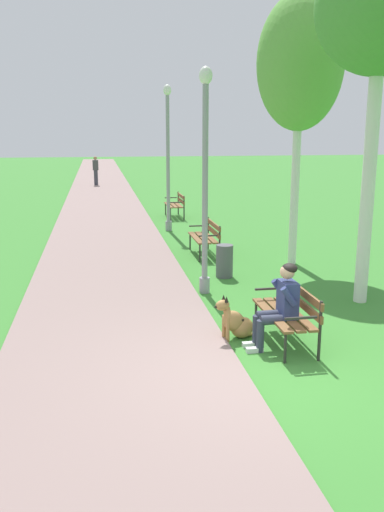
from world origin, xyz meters
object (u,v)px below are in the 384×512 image
park_bench_near (290,309)px  lamp_post_near (205,181)px  dog_shepherd (236,322)px  pedestrian_distant (96,171)px  lamp_post_mid (168,157)px  person_seated_on_near_bench (280,303)px  litter_bin (224,261)px  park_bench_far (176,203)px  park_bench_mid (206,235)px  birch_tree_third (300,64)px  birch_tree_second (381,8)px

park_bench_near → lamp_post_near: lamp_post_near is taller
dog_shepherd → pedestrian_distant: size_ratio=0.50×
dog_shepherd → lamp_post_mid: bearing=88.9°
person_seated_on_near_bench → litter_bin: person_seated_on_near_bench is taller
person_seated_on_near_bench → park_bench_far: bearing=88.7°
lamp_post_mid → person_seated_on_near_bench: bearing=-87.9°
park_bench_near → pedestrian_distant: 24.29m
park_bench_far → lamp_post_mid: bearing=-103.3°
park_bench_far → park_bench_mid: bearing=-91.1°
birch_tree_third → birch_tree_second: bearing=-85.9°
dog_shepherd → birch_tree_third: birch_tree_third is taller
park_bench_mid → park_bench_far: (0.12, 6.15, 0.00)m
lamp_post_mid → birch_tree_third: size_ratio=0.74×
park_bench_near → lamp_post_mid: lamp_post_mid is taller
birch_tree_second → pedestrian_distant: size_ratio=3.75×
dog_shepherd → litter_bin: 3.52m
park_bench_near → person_seated_on_near_bench: person_seated_on_near_bench is taller
birch_tree_second → person_seated_on_near_bench: bearing=-140.1°
dog_shepherd → birch_tree_second: 5.63m
park_bench_mid → person_seated_on_near_bench: (-0.15, -6.02, 0.17)m
dog_shepherd → birch_tree_second: bearing=27.0°
person_seated_on_near_bench → litter_bin: size_ratio=1.79×
birch_tree_second → park_bench_far: bearing=100.5°
lamp_post_near → lamp_post_mid: 6.72m
park_bench_far → lamp_post_near: lamp_post_near is taller
birch_tree_third → park_bench_mid: bearing=146.9°
park_bench_near → dog_shepherd: size_ratio=1.83×
lamp_post_near → litter_bin: size_ratio=5.96×
park_bench_near → person_seated_on_near_bench: size_ratio=1.20×
person_seated_on_near_bench → dog_shepherd: (-0.52, 0.45, -0.42)m
lamp_post_near → birch_tree_second: bearing=-20.9°
park_bench_mid → litter_bin: bearing=-90.9°
person_seated_on_near_bench → birch_tree_third: size_ratio=0.21×
park_bench_far → birch_tree_third: (1.70, -7.34, 3.97)m
dog_shepherd → pedestrian_distant: bearing=94.9°
park_bench_near → park_bench_mid: size_ratio=1.00×
park_bench_far → lamp_post_near: bearing=-94.9°
person_seated_on_near_bench → litter_bin: bearing=88.3°
litter_bin → park_bench_mid: bearing=89.1°
park_bench_near → lamp_post_near: bearing=105.2°
birch_tree_second → pedestrian_distant: birch_tree_second is taller
person_seated_on_near_bench → pedestrian_distant: pedestrian_distant is taller
lamp_post_near → birch_tree_third: birch_tree_third is taller
lamp_post_mid → birch_tree_second: bearing=-72.0°
park_bench_mid → litter_bin: 2.12m
person_seated_on_near_bench → lamp_post_mid: size_ratio=0.28×
lamp_post_mid → dog_shepherd: bearing=-91.1°
litter_bin → dog_shepherd: bearing=-100.4°
birch_tree_third → lamp_post_near: bearing=-141.7°
dog_shepherd → birch_tree_second: birch_tree_second is taller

